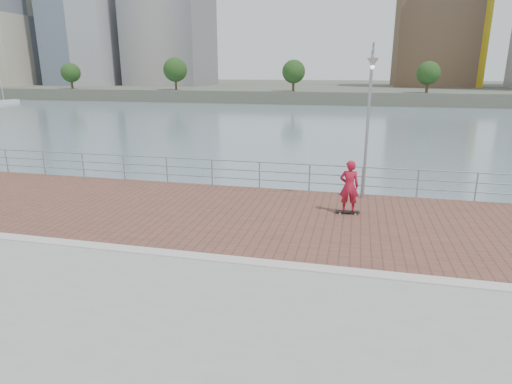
# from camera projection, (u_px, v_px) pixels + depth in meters

# --- Properties ---
(water) EXTENTS (400.00, 400.00, 0.00)m
(water) POSITION_uv_depth(u_px,v_px,m) (239.00, 330.00, 11.50)
(water) COLOR slate
(water) RESTS_ON ground
(brick_lane) EXTENTS (40.00, 6.80, 0.02)m
(brick_lane) POSITION_uv_depth(u_px,v_px,m) (267.00, 216.00, 14.31)
(brick_lane) COLOR brown
(brick_lane) RESTS_ON seawall
(curb) EXTENTS (40.00, 0.40, 0.06)m
(curb) POSITION_uv_depth(u_px,v_px,m) (238.00, 261.00, 10.94)
(curb) COLOR #B7B5AD
(curb) RESTS_ON seawall
(far_shore) EXTENTS (320.00, 95.00, 2.50)m
(far_shore) POSITION_uv_depth(u_px,v_px,m) (349.00, 89.00, 125.75)
(far_shore) COLOR #4C5142
(far_shore) RESTS_ON ground
(guardrail) EXTENTS (39.06, 0.06, 1.13)m
(guardrail) POSITION_uv_depth(u_px,v_px,m) (284.00, 173.00, 17.30)
(guardrail) COLOR #8C9EA8
(guardrail) RESTS_ON brick_lane
(street_lamp) EXTENTS (0.39, 1.14, 5.38)m
(street_lamp) POSITION_uv_depth(u_px,v_px,m) (370.00, 97.00, 14.91)
(street_lamp) COLOR gray
(street_lamp) RESTS_ON brick_lane
(skateboard) EXTENTS (0.81, 0.30, 0.09)m
(skateboard) POSITION_uv_depth(u_px,v_px,m) (348.00, 212.00, 14.50)
(skateboard) COLOR black
(skateboard) RESTS_ON brick_lane
(skateboarder) EXTENTS (0.69, 0.50, 1.77)m
(skateboarder) POSITION_uv_depth(u_px,v_px,m) (349.00, 186.00, 14.25)
(skateboarder) COLOR #A9162C
(skateboarder) RESTS_ON skateboard
(shoreline_trees) EXTENTS (169.49, 4.95, 6.60)m
(shoreline_trees) POSITION_uv_depth(u_px,v_px,m) (487.00, 71.00, 76.33)
(shoreline_trees) COLOR #473323
(shoreline_trees) RESTS_ON far_shore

